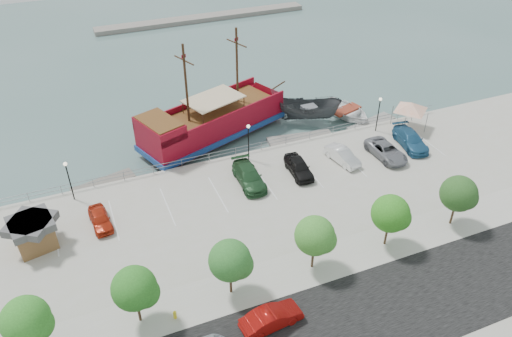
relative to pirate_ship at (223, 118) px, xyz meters
name	(u,v)px	position (x,y,z in m)	size (l,w,h in m)	color
ground	(273,202)	(0.20, -14.16, -2.18)	(160.00, 160.00, 0.00)	#456761
street	(362,318)	(0.20, -30.16, -1.17)	(100.00, 8.00, 0.04)	black
sidewalk	(323,263)	(0.20, -24.16, -1.16)	(100.00, 4.00, 0.05)	#ADA99B
seawall_railing	(244,149)	(0.20, -6.36, -0.65)	(50.00, 0.06, 1.00)	gray
far_shore	(203,18)	(10.20, 40.84, -1.78)	(40.00, 3.00, 0.80)	gray
pirate_ship	(223,118)	(0.00, 0.00, 0.00)	(20.91, 12.19, 12.99)	maroon
patrol_boat	(309,112)	(10.67, -1.37, -0.68)	(2.90, 7.72, 2.99)	#3F4346
speedboat	(346,112)	(15.57, -2.01, -1.44)	(5.09, 7.12, 1.48)	white
dock_west	(104,183)	(-14.81, -4.96, -1.99)	(6.41, 1.83, 0.37)	slate
dock_mid	(301,139)	(7.83, -4.96, -1.95)	(7.77, 2.22, 0.44)	gray
dock_east	(371,124)	(17.51, -4.96, -1.98)	(6.80, 1.94, 0.39)	gray
shed	(33,232)	(-21.37, -13.03, 0.30)	(4.02, 4.02, 2.77)	brown
canopy_tent	(412,103)	(20.04, -8.49, 2.14)	(5.00, 5.00, 3.81)	slate
street_sedan	(271,318)	(-6.17, -28.14, -0.42)	(1.61, 4.62, 1.52)	#990E0A
fire_hydrant	(175,315)	(-12.42, -24.96, -0.76)	(0.27, 0.27, 0.77)	yellow
lamp_post_left	(68,174)	(-17.80, -7.66, 1.76)	(0.36, 0.36, 4.28)	black
lamp_post_mid	(248,136)	(0.20, -7.66, 1.76)	(0.36, 0.36, 4.28)	black
lamp_post_right	(379,108)	(16.20, -7.66, 1.76)	(0.36, 0.36, 4.28)	black
tree_a	(28,321)	(-21.66, -24.23, 2.12)	(3.30, 3.20, 5.00)	#473321
tree_b	(137,289)	(-14.66, -24.23, 2.12)	(3.30, 3.20, 5.00)	#473321
tree_c	(232,261)	(-7.66, -24.23, 2.12)	(3.30, 3.20, 5.00)	#473321
tree_d	(317,237)	(-0.66, -24.23, 2.12)	(3.30, 3.20, 5.00)	#473321
tree_e	(392,214)	(6.34, -24.23, 2.12)	(3.30, 3.20, 5.00)	#473321
tree_f	(460,195)	(13.34, -24.23, 2.12)	(3.30, 3.20, 5.00)	#473321
parked_car_a	(100,219)	(-15.94, -12.42, -0.49)	(1.63, 4.05, 1.38)	#B72B13
parked_car_d	(249,176)	(-1.33, -11.59, -0.36)	(2.29, 5.63, 1.63)	#254F2B
parked_car_e	(299,167)	(4.00, -11.99, -0.37)	(1.91, 4.74, 1.62)	black
parked_car_f	(342,156)	(9.24, -11.76, -0.44)	(1.57, 4.49, 1.48)	white
parked_car_g	(386,151)	(14.07, -12.75, -0.43)	(2.49, 5.40, 1.50)	gray
parked_car_h	(410,140)	(17.82, -11.91, -0.36)	(2.29, 5.63, 1.63)	#255D85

